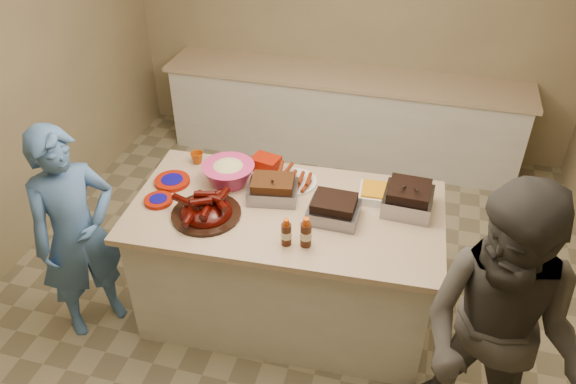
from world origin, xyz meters
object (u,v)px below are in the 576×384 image
(rib_platter, at_px, (207,215))
(guest_blue, at_px, (101,317))
(island, at_px, (286,310))
(mustard_bottle, at_px, (256,189))
(bbq_bottle_b, at_px, (306,245))
(bbq_bottle_a, at_px, (286,244))
(plastic_cup, at_px, (198,163))
(roasting_pan, at_px, (407,209))
(coleslaw_bowl, at_px, (229,183))

(rib_platter, distance_m, guest_blue, 1.29)
(island, height_order, mustard_bottle, mustard_bottle)
(island, relative_size, bbq_bottle_b, 10.10)
(island, xyz_separation_m, guest_blue, (-1.31, -0.42, 0.00))
(bbq_bottle_a, bearing_deg, bbq_bottle_b, 9.31)
(island, xyz_separation_m, bbq_bottle_a, (0.09, -0.33, 0.96))
(rib_platter, height_order, mustard_bottle, rib_platter)
(island, height_order, plastic_cup, plastic_cup)
(bbq_bottle_a, distance_m, mustard_bottle, 0.60)
(mustard_bottle, bearing_deg, plastic_cup, 158.68)
(bbq_bottle_a, height_order, bbq_bottle_b, bbq_bottle_b)
(bbq_bottle_a, relative_size, guest_blue, 0.12)
(roasting_pan, bearing_deg, coleslaw_bowl, -176.92)
(bbq_bottle_a, bearing_deg, guest_blue, -176.17)
(coleslaw_bowl, relative_size, plastic_cup, 3.85)
(bbq_bottle_a, xyz_separation_m, guest_blue, (-1.40, -0.09, -0.96))
(bbq_bottle_a, distance_m, bbq_bottle_b, 0.12)
(island, relative_size, mustard_bottle, 19.05)
(plastic_cup, bearing_deg, rib_platter, -62.31)
(rib_platter, height_order, bbq_bottle_b, bbq_bottle_b)
(island, relative_size, rib_platter, 4.53)
(bbq_bottle_a, relative_size, plastic_cup, 1.97)
(roasting_pan, relative_size, coleslaw_bowl, 0.85)
(roasting_pan, xyz_separation_m, guest_blue, (-2.07, -0.62, -0.96))
(plastic_cup, bearing_deg, bbq_bottle_b, -34.61)
(rib_platter, distance_m, plastic_cup, 0.63)
(coleslaw_bowl, bearing_deg, mustard_bottle, -5.48)
(island, height_order, roasting_pan, roasting_pan)
(island, xyz_separation_m, plastic_cup, (-0.77, 0.36, 0.96))
(rib_platter, height_order, guest_blue, rib_platter)
(rib_platter, bearing_deg, bbq_bottle_a, -13.05)
(roasting_pan, distance_m, guest_blue, 2.36)
(mustard_bottle, bearing_deg, guest_blue, -151.01)
(mustard_bottle, bearing_deg, roasting_pan, 2.25)
(bbq_bottle_a, relative_size, bbq_bottle_b, 0.92)
(coleslaw_bowl, xyz_separation_m, bbq_bottle_a, (0.55, -0.51, 0.00))
(roasting_pan, xyz_separation_m, coleslaw_bowl, (-1.21, -0.02, -0.00))
(bbq_bottle_b, relative_size, plastic_cup, 2.14)
(bbq_bottle_b, bearing_deg, guest_blue, -175.75)
(rib_platter, height_order, plastic_cup, rib_platter)
(island, height_order, coleslaw_bowl, coleslaw_bowl)
(bbq_bottle_a, xyz_separation_m, plastic_cup, (-0.86, 0.69, 0.00))
(island, distance_m, plastic_cup, 1.28)
(plastic_cup, relative_size, guest_blue, 0.06)
(roasting_pan, distance_m, mustard_bottle, 1.01)
(island, height_order, guest_blue, island)
(bbq_bottle_a, bearing_deg, roasting_pan, 38.58)
(island, height_order, rib_platter, rib_platter)
(coleslaw_bowl, bearing_deg, plastic_cup, 149.76)
(coleslaw_bowl, distance_m, guest_blue, 1.42)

